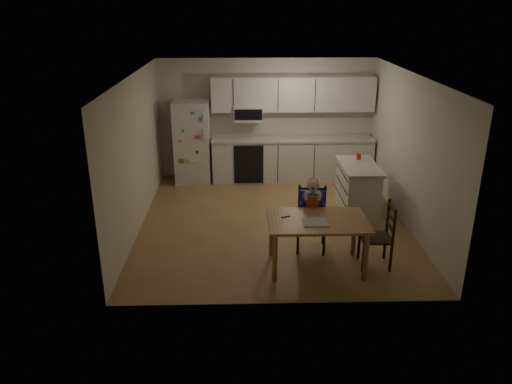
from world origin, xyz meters
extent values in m
cube|color=olive|center=(0.00, 0.00, -0.01)|extent=(4.50, 5.00, 0.01)
cube|color=beige|center=(0.00, 2.50, 1.25)|extent=(4.50, 0.02, 2.50)
cube|color=beige|center=(-2.25, 0.00, 1.25)|extent=(0.02, 5.00, 2.50)
cube|color=beige|center=(2.25, 0.00, 1.25)|extent=(0.02, 5.00, 2.50)
cube|color=white|center=(0.00, 0.00, 2.50)|extent=(4.50, 5.00, 0.01)
cube|color=silver|center=(-1.55, 2.15, 0.85)|extent=(0.72, 0.70, 1.70)
cube|color=silver|center=(0.53, 2.20, 0.43)|extent=(3.34, 0.60, 0.86)
cube|color=beige|center=(0.53, 2.19, 0.89)|extent=(3.37, 0.62, 0.05)
cube|color=black|center=(-0.39, 1.89, 0.43)|extent=(0.60, 0.02, 0.80)
cube|color=silver|center=(0.53, 2.33, 1.80)|extent=(3.34, 0.34, 0.70)
cube|color=silver|center=(-0.39, 2.30, 1.42)|extent=(0.60, 0.38, 0.33)
cube|color=silver|center=(1.53, 0.40, 0.42)|extent=(0.57, 1.15, 0.84)
cube|color=beige|center=(1.53, 0.40, 0.87)|extent=(0.63, 1.20, 0.05)
cylinder|color=red|center=(1.59, 0.73, 0.94)|extent=(0.09, 0.09, 0.11)
cube|color=olive|center=(0.52, -1.60, 0.72)|extent=(1.39, 0.89, 0.04)
cylinder|color=olive|center=(-0.10, -1.96, 0.35)|extent=(0.07, 0.07, 0.70)
cylinder|color=olive|center=(-0.10, -1.23, 0.35)|extent=(0.07, 0.07, 0.70)
cylinder|color=olive|center=(1.13, -1.96, 0.35)|extent=(0.07, 0.07, 0.70)
cylinder|color=olive|center=(1.13, -1.23, 0.35)|extent=(0.07, 0.07, 0.70)
cube|color=#A1A0A5|center=(0.47, -1.69, 0.75)|extent=(0.33, 0.29, 0.01)
cylinder|color=#2722D4|center=(0.07, -1.50, 0.75)|extent=(0.12, 0.06, 0.02)
cube|color=black|center=(0.52, -1.03, 0.44)|extent=(0.48, 0.48, 0.03)
cube|color=black|center=(0.30, -1.19, 0.21)|extent=(0.04, 0.04, 0.43)
cube|color=black|center=(0.35, -0.81, 0.21)|extent=(0.04, 0.04, 0.43)
cube|color=black|center=(0.68, -1.24, 0.21)|extent=(0.04, 0.04, 0.43)
cube|color=black|center=(0.73, -0.86, 0.21)|extent=(0.04, 0.04, 0.43)
cube|color=black|center=(0.54, -0.83, 0.72)|extent=(0.43, 0.09, 0.51)
cube|color=#2722D4|center=(0.52, -1.03, 0.51)|extent=(0.43, 0.39, 0.10)
cube|color=#2722D4|center=(0.53, -0.88, 0.74)|extent=(0.39, 0.11, 0.35)
cube|color=#5059C1|center=(0.51, -1.05, 0.57)|extent=(0.33, 0.30, 0.02)
cube|color=#3562B2|center=(0.52, -1.02, 0.80)|extent=(0.24, 0.17, 0.27)
cube|color=red|center=(0.51, -1.08, 0.79)|extent=(0.19, 0.04, 0.20)
sphere|color=beige|center=(0.52, -1.03, 1.05)|extent=(0.19, 0.19, 0.17)
ellipsoid|color=olive|center=(0.52, -1.03, 1.07)|extent=(0.19, 0.18, 0.14)
cube|color=black|center=(1.37, -1.55, 0.43)|extent=(0.44, 0.44, 0.03)
cube|color=black|center=(1.19, -1.34, 0.21)|extent=(0.04, 0.04, 0.42)
cube|color=black|center=(1.57, -1.37, 0.21)|extent=(0.04, 0.04, 0.42)
cube|color=black|center=(1.16, -1.72, 0.21)|extent=(0.04, 0.04, 0.42)
cube|color=black|center=(1.54, -1.75, 0.21)|extent=(0.04, 0.04, 0.42)
cube|color=black|center=(1.55, -1.56, 0.70)|extent=(0.06, 0.42, 0.50)
camera|label=1|loc=(-0.52, -7.87, 3.58)|focal=35.00mm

